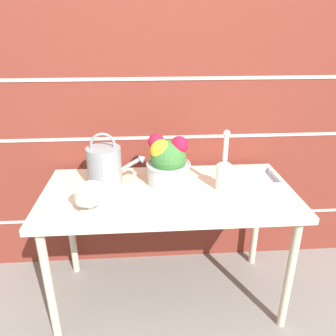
# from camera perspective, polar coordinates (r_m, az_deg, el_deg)

# --- Properties ---
(ground_plane) EXTENTS (12.00, 12.00, 0.00)m
(ground_plane) POSITION_cam_1_polar(r_m,az_deg,el_deg) (2.22, 0.07, -21.13)
(ground_plane) COLOR gray
(brick_wall) EXTENTS (3.60, 0.08, 2.20)m
(brick_wall) POSITION_cam_1_polar(r_m,az_deg,el_deg) (2.06, -0.79, 10.48)
(brick_wall) COLOR maroon
(brick_wall) RESTS_ON ground_plane
(patio_table) EXTENTS (1.36, 0.66, 0.74)m
(patio_table) POSITION_cam_1_polar(r_m,az_deg,el_deg) (1.82, 0.08, -5.95)
(patio_table) COLOR beige
(patio_table) RESTS_ON ground_plane
(watering_can) EXTENTS (0.33, 0.19, 0.30)m
(watering_can) POSITION_cam_1_polar(r_m,az_deg,el_deg) (1.84, -10.90, 0.39)
(watering_can) COLOR gray
(watering_can) RESTS_ON patio_table
(crystal_pedestal_bowl) EXTENTS (0.14, 0.14, 0.13)m
(crystal_pedestal_bowl) POSITION_cam_1_polar(r_m,az_deg,el_deg) (1.61, -13.59, -4.62)
(crystal_pedestal_bowl) COLOR silver
(crystal_pedestal_bowl) RESTS_ON patio_table
(flower_planter) EXTENTS (0.25, 0.25, 0.28)m
(flower_planter) POSITION_cam_1_polar(r_m,az_deg,el_deg) (1.82, -0.03, 1.10)
(flower_planter) COLOR #BCBCC1
(flower_planter) RESTS_ON patio_table
(glass_decanter) EXTENTS (0.08, 0.08, 0.34)m
(glass_decanter) POSITION_cam_1_polar(r_m,az_deg,el_deg) (1.78, 9.71, -0.55)
(glass_decanter) COLOR silver
(glass_decanter) RESTS_ON patio_table
(wire_tray) EXTENTS (0.29, 0.23, 0.04)m
(wire_tray) POSITION_cam_1_polar(r_m,az_deg,el_deg) (1.94, 14.16, -1.96)
(wire_tray) COLOR #B7B7BC
(wire_tray) RESTS_ON patio_table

